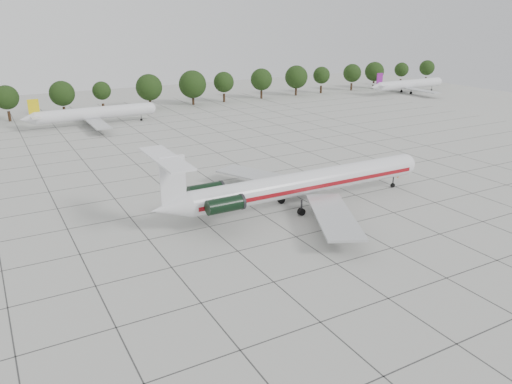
% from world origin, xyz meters
% --- Properties ---
extents(ground, '(260.00, 260.00, 0.00)m').
position_xyz_m(ground, '(0.00, 0.00, 0.00)').
color(ground, '#B4B4AC').
rests_on(ground, ground).
extents(apron_joints, '(170.00, 170.00, 0.02)m').
position_xyz_m(apron_joints, '(0.00, 15.00, 0.01)').
color(apron_joints, '#383838').
rests_on(apron_joints, ground).
extents(main_airliner, '(42.46, 33.38, 9.95)m').
position_xyz_m(main_airliner, '(5.09, 0.04, 3.52)').
color(main_airliner, silver).
rests_on(main_airliner, ground).
extents(ground_crew, '(0.75, 0.66, 1.73)m').
position_xyz_m(ground_crew, '(27.70, 3.26, 0.87)').
color(ground_crew, '#C36A0B').
rests_on(ground_crew, ground).
extents(bg_airliner_c, '(28.24, 27.20, 7.40)m').
position_xyz_m(bg_airliner_c, '(-7.12, 69.37, 2.91)').
color(bg_airliner_c, silver).
rests_on(bg_airliner_c, ground).
extents(bg_airliner_e, '(28.24, 27.20, 7.40)m').
position_xyz_m(bg_airliner_e, '(97.68, 70.59, 2.91)').
color(bg_airliner_e, silver).
rests_on(bg_airliner_e, ground).
extents(tree_line, '(249.86, 8.44, 10.22)m').
position_xyz_m(tree_line, '(-11.68, 85.00, 5.98)').
color(tree_line, '#332114').
rests_on(tree_line, ground).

